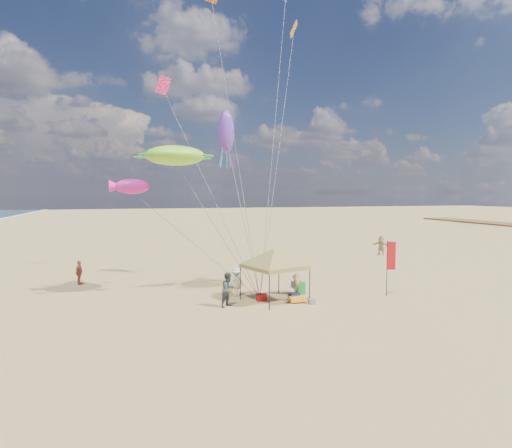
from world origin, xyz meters
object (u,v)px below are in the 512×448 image
object	(u,v)px
cooler_blue	(296,284)
person_near_a	(296,280)
person_far_a	(79,272)
person_far_c	(381,245)
chair_yellow	(227,289)
beach_cart	(298,299)
feather_flag	(390,259)
person_near_b	(228,290)
cooler_red	(261,297)
chair_green	(300,288)
person_near_c	(236,282)
canopy_tent	(275,250)

from	to	relation	value
cooler_blue	person_near_a	xyz separation A→B (m)	(-0.69, -1.79, 0.66)
person_far_a	person_far_c	world-z (taller)	person_far_c
chair_yellow	beach_cart	xyz separation A→B (m)	(3.25, -2.76, -0.15)
beach_cart	person_near_a	distance (m)	1.97
person_far_a	person_far_c	bearing A→B (deg)	-59.55
beach_cart	cooler_blue	bearing A→B (deg)	70.13
feather_flag	person_near_a	bearing A→B (deg)	159.44
person_near_b	person_near_a	bearing A→B (deg)	-16.99
cooler_red	person_far_a	world-z (taller)	person_far_a
cooler_blue	person_far_a	xyz separation A→B (m)	(-13.05, 4.59, 0.60)
person_near_b	person_far_c	bearing A→B (deg)	2.13
chair_green	beach_cart	world-z (taller)	chair_green
chair_yellow	person_far_a	world-z (taller)	person_far_a
chair_yellow	person_near_c	size ratio (longest dim) A/B	0.43
person_near_a	person_far_c	bearing A→B (deg)	-162.06
feather_flag	chair_yellow	size ratio (longest dim) A/B	4.56
canopy_tent	feather_flag	bearing A→B (deg)	-6.94
person_near_a	person_far_c	world-z (taller)	person_far_c
person_near_b	feather_flag	bearing A→B (deg)	-38.41
feather_flag	person_far_a	xyz separation A→B (m)	(-17.30, 8.24, -1.34)
chair_yellow	person_far_a	distance (m)	10.08
chair_yellow	person_far_c	size ratio (longest dim) A/B	0.38
canopy_tent	chair_yellow	bearing A→B (deg)	136.76
chair_yellow	person_near_a	distance (m)	4.01
person_near_a	person_near_b	xyz separation A→B (m)	(-4.34, -1.53, 0.04)
feather_flag	cooler_blue	distance (m)	5.92
person_near_c	person_far_a	distance (m)	10.66
canopy_tent	beach_cart	xyz separation A→B (m)	(1.08, -0.72, -2.58)
person_near_c	person_far_a	size ratio (longest dim) A/B	1.04
chair_green	beach_cart	size ratio (longest dim) A/B	0.78
feather_flag	chair_green	bearing A→B (deg)	156.78
beach_cart	person_near_a	xyz separation A→B (m)	(0.59, 1.76, 0.65)
cooler_blue	person_far_c	world-z (taller)	person_far_c
cooler_red	person_near_c	world-z (taller)	person_near_c
chair_green	beach_cart	distance (m)	2.11
cooler_blue	chair_green	distance (m)	1.71
feather_flag	chair_yellow	xyz separation A→B (m)	(-8.79, 2.85, -1.77)
chair_yellow	person_far_a	size ratio (longest dim) A/B	0.44
person_far_c	person_near_a	bearing A→B (deg)	-84.14
feather_flag	chair_green	distance (m)	5.36
person_far_c	cooler_red	bearing A→B (deg)	-86.89
cooler_red	beach_cart	size ratio (longest dim) A/B	0.60
feather_flag	chair_yellow	bearing A→B (deg)	162.05
chair_green	person_far_a	world-z (taller)	person_far_a
person_near_a	feather_flag	bearing A→B (deg)	134.15
chair_yellow	person_near_b	distance (m)	2.63
chair_green	chair_yellow	bearing A→B (deg)	168.36
feather_flag	person_far_c	size ratio (longest dim) A/B	1.74
cooler_red	person_far_c	distance (m)	20.86
cooler_red	cooler_blue	xyz separation A→B (m)	(3.05, 2.63, 0.00)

